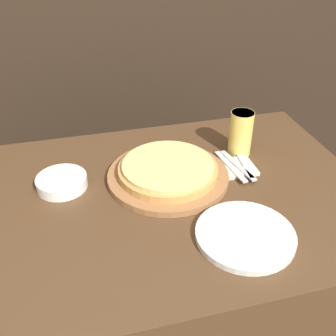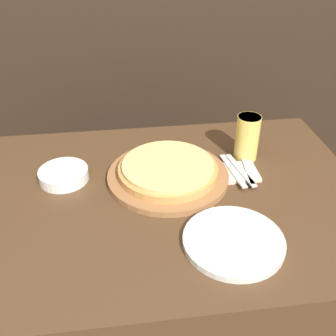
{
  "view_description": "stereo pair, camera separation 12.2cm",
  "coord_description": "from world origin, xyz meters",
  "px_view_note": "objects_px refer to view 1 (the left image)",
  "views": [
    {
      "loc": [
        -0.23,
        -0.91,
        1.43
      ],
      "look_at": [
        0.03,
        0.08,
        0.74
      ],
      "focal_mm": 42.0,
      "sensor_mm": 36.0,
      "label": 1
    },
    {
      "loc": [
        -0.11,
        -0.93,
        1.43
      ],
      "look_at": [
        0.03,
        0.08,
        0.74
      ],
      "focal_mm": 42.0,
      "sensor_mm": 36.0,
      "label": 2
    }
  ],
  "objects_px": {
    "dinner_plate": "(245,235)",
    "dinner_knife": "(238,165)",
    "spoon": "(245,164)",
    "side_bowl": "(62,182)",
    "beer_glass": "(241,132)",
    "fork": "(230,166)",
    "pizza_on_board": "(168,172)"
  },
  "relations": [
    {
      "from": "spoon",
      "to": "side_bowl",
      "type": "bearing_deg",
      "value": 175.87
    },
    {
      "from": "pizza_on_board",
      "to": "spoon",
      "type": "height_order",
      "value": "pizza_on_board"
    },
    {
      "from": "beer_glass",
      "to": "fork",
      "type": "height_order",
      "value": "beer_glass"
    },
    {
      "from": "dinner_knife",
      "to": "dinner_plate",
      "type": "bearing_deg",
      "value": -109.27
    },
    {
      "from": "dinner_plate",
      "to": "side_bowl",
      "type": "bearing_deg",
      "value": 142.64
    },
    {
      "from": "side_bowl",
      "to": "spoon",
      "type": "height_order",
      "value": "side_bowl"
    },
    {
      "from": "side_bowl",
      "to": "dinner_knife",
      "type": "relative_size",
      "value": 0.8
    },
    {
      "from": "dinner_plate",
      "to": "dinner_knife",
      "type": "bearing_deg",
      "value": 70.73
    },
    {
      "from": "fork",
      "to": "spoon",
      "type": "relative_size",
      "value": 1.17
    },
    {
      "from": "dinner_plate",
      "to": "spoon",
      "type": "relative_size",
      "value": 1.59
    },
    {
      "from": "side_bowl",
      "to": "dinner_knife",
      "type": "xyz_separation_m",
      "value": [
        0.56,
        -0.04,
        -0.0
      ]
    },
    {
      "from": "side_bowl",
      "to": "spoon",
      "type": "relative_size",
      "value": 0.94
    },
    {
      "from": "pizza_on_board",
      "to": "fork",
      "type": "relative_size",
      "value": 1.99
    },
    {
      "from": "pizza_on_board",
      "to": "dinner_knife",
      "type": "relative_size",
      "value": 1.99
    },
    {
      "from": "beer_glass",
      "to": "side_bowl",
      "type": "bearing_deg",
      "value": -175.24
    },
    {
      "from": "pizza_on_board",
      "to": "fork",
      "type": "height_order",
      "value": "pizza_on_board"
    },
    {
      "from": "beer_glass",
      "to": "dinner_plate",
      "type": "bearing_deg",
      "value": -110.65
    },
    {
      "from": "side_bowl",
      "to": "spoon",
      "type": "xyz_separation_m",
      "value": [
        0.59,
        -0.04,
        -0.0
      ]
    },
    {
      "from": "pizza_on_board",
      "to": "beer_glass",
      "type": "distance_m",
      "value": 0.3
    },
    {
      "from": "pizza_on_board",
      "to": "beer_glass",
      "type": "height_order",
      "value": "beer_glass"
    },
    {
      "from": "dinner_knife",
      "to": "spoon",
      "type": "relative_size",
      "value": 1.17
    },
    {
      "from": "pizza_on_board",
      "to": "dinner_knife",
      "type": "xyz_separation_m",
      "value": [
        0.23,
        -0.0,
        -0.01
      ]
    },
    {
      "from": "side_bowl",
      "to": "dinner_knife",
      "type": "distance_m",
      "value": 0.56
    },
    {
      "from": "beer_glass",
      "to": "fork",
      "type": "bearing_deg",
      "value": -126.39
    },
    {
      "from": "dinner_plate",
      "to": "dinner_knife",
      "type": "relative_size",
      "value": 1.36
    },
    {
      "from": "pizza_on_board",
      "to": "dinner_knife",
      "type": "height_order",
      "value": "pizza_on_board"
    },
    {
      "from": "pizza_on_board",
      "to": "side_bowl",
      "type": "distance_m",
      "value": 0.33
    },
    {
      "from": "side_bowl",
      "to": "fork",
      "type": "height_order",
      "value": "side_bowl"
    },
    {
      "from": "beer_glass",
      "to": "dinner_plate",
      "type": "xyz_separation_m",
      "value": [
        -0.15,
        -0.4,
        -0.08
      ]
    },
    {
      "from": "pizza_on_board",
      "to": "spoon",
      "type": "bearing_deg",
      "value": -0.95
    },
    {
      "from": "fork",
      "to": "dinner_knife",
      "type": "distance_m",
      "value": 0.03
    },
    {
      "from": "dinner_plate",
      "to": "fork",
      "type": "distance_m",
      "value": 0.32
    }
  ]
}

